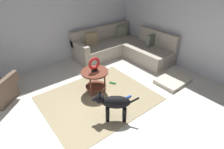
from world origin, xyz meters
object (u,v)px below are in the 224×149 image
object	(u,v)px
dog_bed_mat	(173,81)
dog	(114,103)
torus_sculpture	(94,64)
dog_toy_rope	(113,83)
sectional_couch	(122,48)
side_table	(95,76)
dog_toy_bone	(128,97)

from	to	relation	value
dog_bed_mat	dog	bearing A→B (deg)	-178.11
torus_sculpture	dog	bearing A→B (deg)	-103.56
dog_bed_mat	dog_toy_rope	xyz separation A→B (m)	(-1.22, 0.88, -0.02)
sectional_couch	side_table	bearing A→B (deg)	-148.81
side_table	torus_sculpture	world-z (taller)	torus_sculpture
torus_sculpture	dog	distance (m)	1.03
side_table	dog_toy_rope	distance (m)	0.64
dog_bed_mat	dog_toy_rope	bearing A→B (deg)	144.23
dog	dog_toy_bone	world-z (taller)	dog
sectional_couch	dog_bed_mat	size ratio (longest dim) A/B	2.81
torus_sculpture	dog_toy_bone	world-z (taller)	torus_sculpture
side_table	dog_toy_rope	bearing A→B (deg)	-0.10
side_table	dog	size ratio (longest dim) A/B	0.87
side_table	dog_toy_bone	world-z (taller)	side_table
sectional_couch	torus_sculpture	world-z (taller)	sectional_couch
dog_toy_bone	dog_bed_mat	bearing A→B (deg)	-9.59
dog_toy_rope	dog_toy_bone	bearing A→B (deg)	-97.36
side_table	torus_sculpture	distance (m)	0.29
sectional_couch	dog	world-z (taller)	sectional_couch
sectional_couch	dog_toy_bone	world-z (taller)	sectional_couch
dog_bed_mat	dog_toy_bone	size ratio (longest dim) A/B	4.44
sectional_couch	side_table	world-z (taller)	sectional_couch
side_table	dog_toy_bone	distance (m)	0.87
torus_sculpture	dog	size ratio (longest dim) A/B	0.48
side_table	dog_bed_mat	distance (m)	1.97
sectional_couch	dog_bed_mat	world-z (taller)	sectional_couch
dog_bed_mat	side_table	bearing A→B (deg)	152.95
sectional_couch	torus_sculpture	distance (m)	2.08
dog	dog_toy_rope	bearing A→B (deg)	1.88
sectional_couch	dog_toy_bone	distance (m)	2.18
dog_toy_bone	dog_toy_rope	bearing A→B (deg)	82.64
sectional_couch	side_table	distance (m)	2.04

